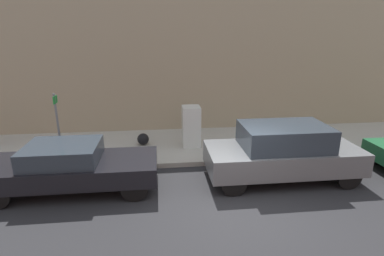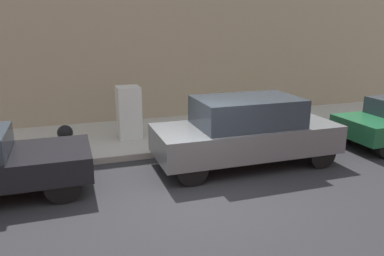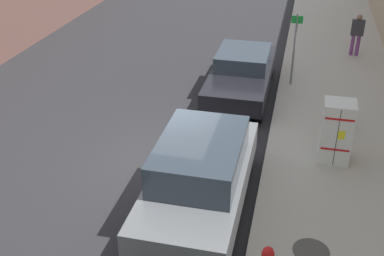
{
  "view_description": "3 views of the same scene",
  "coord_description": "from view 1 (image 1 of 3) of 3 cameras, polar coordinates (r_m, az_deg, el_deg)",
  "views": [
    {
      "loc": [
        6.9,
        -2.06,
        4.34
      ],
      "look_at": [
        -2.41,
        -1.01,
        1.42
      ],
      "focal_mm": 28.0,
      "sensor_mm": 36.0,
      "label": 1
    },
    {
      "loc": [
        6.95,
        -2.54,
        3.5
      ],
      "look_at": [
        -0.6,
        -0.01,
        1.3
      ],
      "focal_mm": 35.0,
      "sensor_mm": 36.0,
      "label": 2
    },
    {
      "loc": [
        -3.04,
        9.86,
        6.64
      ],
      "look_at": [
        -0.55,
        -0.72,
        0.67
      ],
      "focal_mm": 45.0,
      "sensor_mm": 36.0,
      "label": 3
    }
  ],
  "objects": [
    {
      "name": "ground_plane",
      "position": [
        8.41,
        8.99,
        -14.01
      ],
      "size": [
        80.0,
        80.0,
        0.0
      ],
      "primitive_type": "plane",
      "color": "#28282B"
    },
    {
      "name": "parked_sedan_dark",
      "position": [
        9.3,
        -22.02,
        -6.77
      ],
      "size": [
        1.84,
        4.77,
        1.42
      ],
      "color": "black",
      "rests_on": "ground"
    },
    {
      "name": "fire_hydrant",
      "position": [
        11.94,
        22.51,
        -2.33
      ],
      "size": [
        0.22,
        0.22,
        0.83
      ],
      "color": "red",
      "rests_on": "sidewalk_slab"
    },
    {
      "name": "sidewalk_slab",
      "position": [
        12.24,
        3.67,
        -3.05
      ],
      "size": [
        3.85,
        44.0,
        0.17
      ],
      "primitive_type": "cube",
      "color": "#B2ADA0",
      "rests_on": "ground"
    },
    {
      "name": "street_sign_post",
      "position": [
        10.67,
        -24.14,
        0.46
      ],
      "size": [
        0.36,
        0.07,
        2.4
      ],
      "color": "slate",
      "rests_on": "sidewalk_slab"
    },
    {
      "name": "building_facade_near",
      "position": [
        14.26,
        1.94,
        14.37
      ],
      "size": [
        1.76,
        39.6,
        7.22
      ],
      "primitive_type": "cube",
      "color": "tan",
      "rests_on": "ground"
    },
    {
      "name": "manhole_cover",
      "position": [
        12.29,
        16.46,
        -3.21
      ],
      "size": [
        0.7,
        0.7,
        0.02
      ],
      "primitive_type": "cylinder",
      "color": "#47443F",
      "rests_on": "sidewalk_slab"
    },
    {
      "name": "trash_bag",
      "position": [
        11.99,
        -9.3,
        -2.09
      ],
      "size": [
        0.46,
        0.46,
        0.46
      ],
      "primitive_type": "sphere",
      "color": "black",
      "rests_on": "sidewalk_slab"
    },
    {
      "name": "parked_suv_gray",
      "position": [
        9.63,
        16.9,
        -4.34
      ],
      "size": [
        1.9,
        4.67,
        1.76
      ],
      "color": "slate",
      "rests_on": "ground"
    },
    {
      "name": "discarded_refrigerator",
      "position": [
        11.59,
        -0.15,
        0.34
      ],
      "size": [
        0.75,
        0.69,
        1.57
      ],
      "color": "silver",
      "rests_on": "sidewalk_slab"
    }
  ]
}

